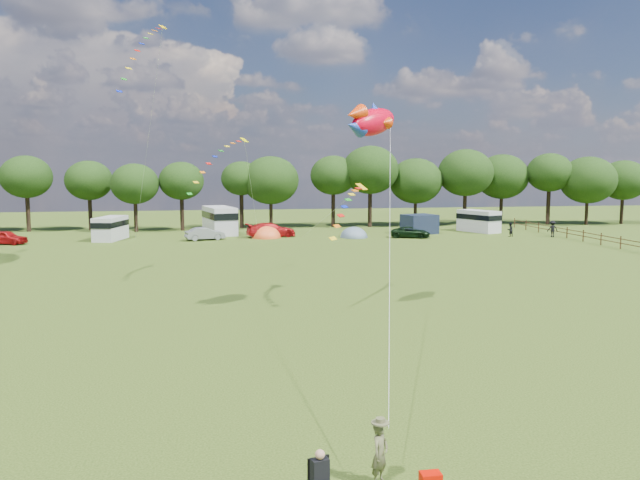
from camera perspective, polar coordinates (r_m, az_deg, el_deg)
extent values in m
plane|color=#1D320B|center=(23.87, 3.22, -11.82)|extent=(180.00, 180.00, 0.00)
cylinder|color=black|center=(80.98, -25.13, 2.19)|extent=(0.49, 0.49, 4.25)
ellipsoid|color=black|center=(80.81, -25.28, 5.25)|extent=(5.86, 5.86, 4.98)
cylinder|color=black|center=(80.02, -20.26, 2.24)|extent=(0.47, 0.47, 3.90)
ellipsoid|color=black|center=(79.84, -20.38, 5.13)|extent=(5.58, 5.58, 4.74)
cylinder|color=black|center=(76.15, -16.49, 2.04)|extent=(0.44, 0.44, 3.56)
ellipsoid|color=black|center=(75.95, -16.58, 4.95)|extent=(5.56, 5.56, 4.73)
cylinder|color=black|center=(76.63, -12.49, 2.33)|extent=(0.47, 0.47, 3.95)
ellipsoid|color=black|center=(76.44, -12.57, 5.30)|extent=(5.33, 5.33, 4.53)
cylinder|color=black|center=(78.35, -7.18, 2.67)|extent=(0.50, 0.50, 4.33)
ellipsoid|color=black|center=(78.18, -7.22, 5.61)|extent=(4.95, 4.95, 4.21)
cylinder|color=black|center=(78.16, -4.50, 2.32)|extent=(0.43, 0.43, 3.31)
ellipsoid|color=black|center=(77.95, -4.53, 5.46)|extent=(7.03, 7.03, 5.98)
cylinder|color=black|center=(79.43, 1.21, 2.78)|extent=(0.50, 0.50, 4.36)
ellipsoid|color=black|center=(79.25, 1.22, 5.94)|extent=(5.84, 5.84, 4.97)
cylinder|color=black|center=(79.55, 4.59, 2.84)|extent=(0.51, 0.51, 4.55)
ellipsoid|color=black|center=(79.37, 4.62, 6.41)|extent=(7.15, 7.15, 6.08)
cylinder|color=black|center=(82.00, 8.70, 2.43)|extent=(0.42, 0.42, 3.21)
ellipsoid|color=black|center=(81.80, 8.75, 5.36)|extent=(6.90, 6.90, 5.86)
cylinder|color=black|center=(83.60, 13.09, 2.74)|extent=(0.48, 0.48, 4.17)
ellipsoid|color=black|center=(83.42, 13.17, 6.01)|extent=(7.16, 7.16, 6.09)
cylinder|color=black|center=(87.81, 16.22, 2.66)|extent=(0.45, 0.45, 3.66)
ellipsoid|color=black|center=(87.63, 16.31, 5.58)|extent=(7.05, 7.05, 5.99)
cylinder|color=black|center=(88.08, 20.14, 2.85)|extent=(0.52, 0.52, 4.65)
ellipsoid|color=black|center=(87.92, 20.26, 5.82)|extent=(5.96, 5.96, 5.06)
cylinder|color=black|center=(89.43, 23.18, 2.30)|extent=(0.42, 0.42, 3.19)
ellipsoid|color=black|center=(89.25, 23.31, 5.06)|extent=(7.23, 7.23, 6.14)
cylinder|color=black|center=(92.76, 25.87, 2.42)|extent=(0.44, 0.44, 3.52)
ellipsoid|color=black|center=(92.60, 26.00, 4.94)|extent=(6.22, 6.22, 5.28)
cylinder|color=#472D19|center=(64.27, 25.78, -0.22)|extent=(0.12, 0.12, 1.20)
cylinder|color=#472D19|center=(63.02, 26.58, -0.06)|extent=(0.08, 3.00, 0.08)
cylinder|color=#472D19|center=(63.06, 26.56, -0.42)|extent=(0.08, 3.00, 0.08)
cylinder|color=#472D19|center=(66.72, 24.30, 0.09)|extent=(0.12, 0.12, 1.20)
cylinder|color=#472D19|center=(65.45, 25.05, 0.24)|extent=(0.08, 3.00, 0.08)
cylinder|color=#472D19|center=(65.50, 25.03, -0.11)|extent=(0.08, 3.00, 0.08)
cylinder|color=#472D19|center=(69.22, 22.93, 0.37)|extent=(0.12, 0.12, 1.20)
cylinder|color=#472D19|center=(67.93, 23.62, 0.52)|extent=(0.08, 3.00, 0.08)
cylinder|color=#472D19|center=(67.97, 23.60, 0.19)|extent=(0.08, 3.00, 0.08)
cylinder|color=#472D19|center=(71.76, 21.65, 0.63)|extent=(0.12, 0.12, 1.20)
cylinder|color=#472D19|center=(70.45, 22.29, 0.78)|extent=(0.08, 3.00, 0.08)
cylinder|color=#472D19|center=(70.49, 22.28, 0.46)|extent=(0.08, 3.00, 0.08)
cylinder|color=#472D19|center=(74.33, 20.47, 0.87)|extent=(0.12, 0.12, 1.20)
cylinder|color=#472D19|center=(73.00, 21.06, 1.03)|extent=(0.08, 3.00, 0.08)
cylinder|color=#472D19|center=(73.04, 21.05, 0.71)|extent=(0.08, 3.00, 0.08)
cylinder|color=#472D19|center=(76.93, 19.36, 1.10)|extent=(0.12, 0.12, 1.20)
cylinder|color=#472D19|center=(75.59, 19.91, 1.25)|extent=(0.08, 3.00, 0.08)
cylinder|color=#472D19|center=(75.63, 19.90, 0.95)|extent=(0.08, 3.00, 0.08)
cylinder|color=#472D19|center=(79.56, 18.32, 1.31)|extent=(0.12, 0.12, 1.20)
cylinder|color=#472D19|center=(78.21, 18.84, 1.46)|extent=(0.08, 3.00, 0.08)
cylinder|color=#472D19|center=(78.24, 18.83, 1.17)|extent=(0.08, 3.00, 0.08)
cylinder|color=#472D19|center=(82.21, 17.35, 1.51)|extent=(0.12, 0.12, 1.20)
cylinder|color=#472D19|center=(80.85, 17.84, 1.66)|extent=(0.08, 3.00, 0.08)
cylinder|color=#472D19|center=(80.89, 17.83, 1.38)|extent=(0.08, 3.00, 0.08)
imported|color=#9E0D0E|center=(68.71, -26.79, 0.21)|extent=(4.45, 2.78, 1.38)
imported|color=gray|center=(66.05, -10.47, 0.57)|extent=(4.04, 2.37, 1.34)
imported|color=#B11113|center=(68.03, -4.50, 0.93)|extent=(5.50, 3.06, 1.56)
imported|color=black|center=(67.89, 8.29, 0.70)|extent=(4.72, 3.31, 1.18)
cube|color=#BBBABC|center=(68.60, -18.61, 1.01)|extent=(3.12, 5.21, 2.43)
cube|color=black|center=(68.55, -18.62, 1.42)|extent=(3.19, 5.32, 0.58)
cylinder|color=black|center=(67.28, -19.07, 0.14)|extent=(0.72, 0.40, 0.69)
cylinder|color=black|center=(70.10, -18.11, 0.43)|extent=(0.72, 0.40, 0.69)
cube|color=#BABABC|center=(71.68, -9.16, 1.77)|extent=(4.01, 6.65, 3.10)
cube|color=black|center=(71.63, -9.17, 2.28)|extent=(4.09, 6.78, 0.74)
cylinder|color=black|center=(69.90, -8.76, 0.74)|extent=(0.92, 0.52, 0.87)
cylinder|color=black|center=(73.68, -9.51, 1.03)|extent=(0.92, 0.52, 0.87)
cube|color=silver|center=(75.58, 14.30, 1.68)|extent=(3.94, 5.51, 2.53)
cube|color=black|center=(75.54, 14.31, 2.07)|extent=(4.02, 5.62, 0.60)
cylinder|color=black|center=(74.57, 15.16, 0.89)|extent=(0.76, 0.52, 0.71)
cylinder|color=black|center=(76.77, 13.42, 1.10)|extent=(0.76, 0.52, 0.71)
ellipsoid|color=#EC5B25|center=(67.56, -4.94, 0.23)|extent=(3.13, 3.60, 2.57)
cylinder|color=#EC5B25|center=(67.56, -4.94, 0.25)|extent=(3.28, 3.28, 0.08)
ellipsoid|color=slate|center=(67.63, 3.11, 0.26)|extent=(2.90, 3.33, 2.26)
cylinder|color=slate|center=(67.63, 3.11, 0.27)|extent=(3.04, 3.04, 0.08)
cube|color=#171F33|center=(72.18, 9.07, 1.45)|extent=(4.14, 3.68, 2.19)
imported|color=brown|center=(15.82, 5.50, -18.88)|extent=(0.64, 0.65, 1.51)
cube|color=black|center=(15.07, -0.15, -20.16)|extent=(0.52, 0.20, 0.56)
cube|color=black|center=(14.87, -0.02, -20.40)|extent=(0.44, 0.35, 0.59)
sphere|color=tan|center=(14.67, -0.01, -19.02)|extent=(0.22, 0.22, 0.22)
cube|color=#D00C00|center=(16.09, 10.08, -20.78)|extent=(0.50, 0.33, 0.35)
ellipsoid|color=red|center=(31.86, 4.88, 10.70)|extent=(3.42, 3.07, 1.95)
ellipsoid|color=gold|center=(31.85, 4.88, 10.43)|extent=(2.13, 1.91, 1.07)
cone|color=red|center=(30.73, 3.19, 11.43)|extent=(1.47, 1.41, 1.02)
cone|color=#1A37A1|center=(30.69, 3.18, 10.30)|extent=(1.47, 1.41, 1.02)
cone|color=#1A37A1|center=(31.99, 5.00, 11.81)|extent=(1.09, 1.12, 0.87)
sphere|color=white|center=(33.01, 5.64, 10.87)|extent=(0.32, 0.32, 0.32)
sphere|color=black|center=(33.11, 5.65, 10.86)|extent=(0.16, 0.16, 0.16)
cube|color=#EEBB00|center=(52.14, -14.18, 18.36)|extent=(0.67, 0.68, 0.32)
cube|color=red|center=(51.63, -14.53, 18.22)|extent=(0.46, 0.47, 0.09)
cube|color=orange|center=(51.12, -14.89, 18.02)|extent=(0.46, 0.47, 0.10)
cube|color=yellow|center=(50.59, -15.25, 17.74)|extent=(0.46, 0.47, 0.11)
cube|color=#198C1E|center=(50.05, -15.62, 17.35)|extent=(0.45, 0.47, 0.11)
cube|color=#0C1EB2|center=(49.50, -15.99, 16.87)|extent=(0.45, 0.46, 0.12)
cube|color=red|center=(48.94, -16.36, 16.28)|extent=(0.45, 0.46, 0.13)
cube|color=orange|center=(48.38, -16.73, 15.59)|extent=(0.44, 0.46, 0.14)
cube|color=yellow|center=(47.81, -17.11, 14.78)|extent=(0.44, 0.45, 0.14)
cube|color=#198C1E|center=(47.25, -17.49, 13.86)|extent=(0.44, 0.45, 0.15)
cube|color=#0C1EB2|center=(46.69, -17.87, 12.82)|extent=(0.43, 0.45, 0.16)
cube|color=#D3D100|center=(44.07, -6.94, 9.06)|extent=(0.66, 0.68, 0.32)
cube|color=red|center=(43.60, -7.45, 8.94)|extent=(0.42, 0.50, 0.09)
cube|color=orange|center=(43.13, -7.97, 8.76)|extent=(0.42, 0.50, 0.10)
cube|color=yellow|center=(42.67, -8.50, 8.47)|extent=(0.42, 0.50, 0.11)
cube|color=#198C1E|center=(42.20, -9.04, 8.06)|extent=(0.41, 0.50, 0.12)
cube|color=#0C1EB2|center=(41.74, -9.58, 7.53)|extent=(0.41, 0.50, 0.12)
cube|color=red|center=(41.29, -10.14, 6.88)|extent=(0.41, 0.49, 0.13)
cube|color=orange|center=(40.85, -10.70, 6.11)|extent=(0.40, 0.49, 0.14)
cube|color=yellow|center=(40.42, -11.27, 5.20)|extent=(0.40, 0.49, 0.15)
cube|color=#198C1E|center=(40.00, -11.85, 4.16)|extent=(0.39, 0.49, 0.15)
cube|color=#F7B310|center=(36.90, 3.82, 4.89)|extent=(0.81, 0.82, 0.38)
cube|color=red|center=(36.31, 3.53, 4.75)|extent=(0.54, 0.58, 0.11)
cube|color=orange|center=(35.71, 3.23, 4.54)|extent=(0.54, 0.58, 0.12)
cube|color=yellow|center=(35.13, 2.92, 4.19)|extent=(0.54, 0.58, 0.13)
cube|color=#198C1E|center=(34.55, 2.60, 3.70)|extent=(0.53, 0.58, 0.14)
cube|color=#0C1EB2|center=(33.97, 2.26, 3.06)|extent=(0.53, 0.57, 0.15)
cube|color=red|center=(33.41, 1.92, 2.25)|extent=(0.53, 0.57, 0.16)
cube|color=orange|center=(32.87, 1.56, 1.29)|extent=(0.52, 0.57, 0.17)
cube|color=yellow|center=(32.34, 1.19, 0.14)|extent=(0.52, 0.56, 0.17)
imported|color=black|center=(71.31, 16.98, 0.90)|extent=(0.83, 0.63, 1.51)
imported|color=black|center=(72.27, 20.49, 0.96)|extent=(1.23, 0.69, 1.81)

